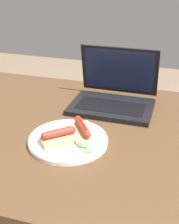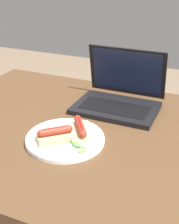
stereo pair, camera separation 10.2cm
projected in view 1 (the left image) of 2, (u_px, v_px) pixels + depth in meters
name	position (u px, v px, depth m)	size (l,w,h in m)	color
desk	(105.00, 155.00, 1.06)	(1.31, 0.84, 0.75)	#4C331E
laptop	(114.00, 96.00, 1.19)	(0.31, 0.24, 0.21)	black
plate	(68.00, 140.00, 0.96)	(0.25, 0.25, 0.02)	white
sausage_toast_left	(59.00, 137.00, 0.94)	(0.12, 0.12, 0.05)	tan
sausage_toast_middle	(82.00, 130.00, 0.98)	(0.12, 0.13, 0.04)	#D6B784
salad_pile	(85.00, 148.00, 0.91)	(0.06, 0.04, 0.01)	#709E4C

